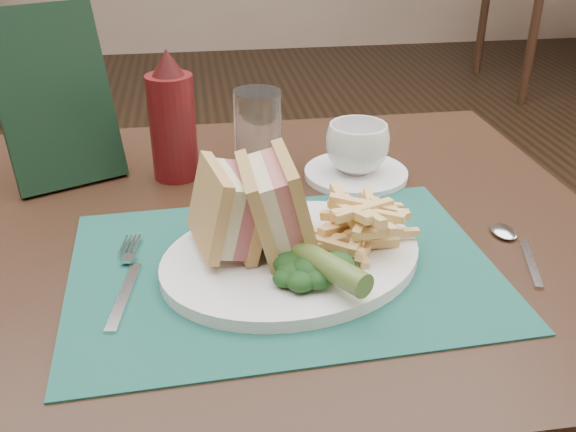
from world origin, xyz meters
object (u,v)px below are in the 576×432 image
at_px(coffee_cup, 357,148).
at_px(sandwich_half_b, 258,205).
at_px(table_bg_right, 569,21).
at_px(saucer, 356,174).
at_px(drinking_glass, 258,136).
at_px(placemat, 283,268).
at_px(sandwich_half_a, 210,211).
at_px(check_presenter, 55,98).
at_px(ketchup_bottle, 172,115).
at_px(plate, 292,258).

bearing_deg(coffee_cup, sandwich_half_b, -128.27).
relative_size(table_bg_right, saucer, 6.00).
bearing_deg(drinking_glass, placemat, -89.94).
xyz_separation_m(sandwich_half_a, sandwich_half_b, (0.05, -0.00, 0.00)).
relative_size(placemat, saucer, 3.12).
xyz_separation_m(table_bg_right, check_presenter, (-2.40, -2.68, 0.50)).
relative_size(coffee_cup, check_presenter, 0.36).
bearing_deg(saucer, ketchup_bottle, 170.82).
bearing_deg(sandwich_half_a, coffee_cup, 32.16).
distance_m(sandwich_half_b, saucer, 0.27).
relative_size(plate, check_presenter, 1.21).
relative_size(plate, ketchup_bottle, 1.61).
height_order(saucer, check_presenter, check_presenter).
height_order(plate, sandwich_half_b, sandwich_half_b).
xyz_separation_m(sandwich_half_a, saucer, (0.22, 0.21, -0.06)).
bearing_deg(check_presenter, ketchup_bottle, -31.03).
xyz_separation_m(saucer, coffee_cup, (0.00, 0.00, 0.04)).
height_order(placemat, saucer, saucer).
relative_size(table_bg_right, check_presenter, 3.64).
height_order(saucer, coffee_cup, coffee_cup).
bearing_deg(check_presenter, drinking_glass, -33.23).
xyz_separation_m(table_bg_right, coffee_cup, (-1.99, -2.74, 0.42)).
xyz_separation_m(drinking_glass, check_presenter, (-0.27, 0.04, 0.06)).
relative_size(sandwich_half_a, sandwich_half_b, 0.91).
bearing_deg(placemat, ketchup_bottle, 113.56).
bearing_deg(sandwich_half_a, plate, -21.21).
distance_m(sandwich_half_a, coffee_cup, 0.30).
bearing_deg(table_bg_right, sandwich_half_a, -126.81).
bearing_deg(table_bg_right, placemat, -125.64).
distance_m(sandwich_half_b, drinking_glass, 0.23).
distance_m(table_bg_right, saucer, 3.40).
height_order(table_bg_right, ketchup_bottle, ketchup_bottle).
bearing_deg(sandwich_half_b, check_presenter, 131.27).
distance_m(table_bg_right, placemat, 3.67).
xyz_separation_m(table_bg_right, ketchup_bottle, (-2.24, -2.70, 0.47)).
bearing_deg(placemat, check_presenter, 133.47).
bearing_deg(placemat, sandwich_half_a, 164.59).
xyz_separation_m(saucer, ketchup_bottle, (-0.26, 0.04, 0.09)).
bearing_deg(ketchup_bottle, drinking_glass, -11.90).
bearing_deg(drinking_glass, ketchup_bottle, 168.10).
bearing_deg(check_presenter, plate, -68.98).
bearing_deg(coffee_cup, plate, -120.17).
bearing_deg(sandwich_half_a, placemat, -26.85).
distance_m(saucer, coffee_cup, 0.04).
relative_size(plate, sandwich_half_b, 2.72).
distance_m(placemat, ketchup_bottle, 0.31).
xyz_separation_m(placemat, drinking_glass, (-0.00, 0.25, 0.06)).
relative_size(placemat, check_presenter, 1.89).
relative_size(sandwich_half_b, coffee_cup, 1.22).
distance_m(table_bg_right, plate, 3.66).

